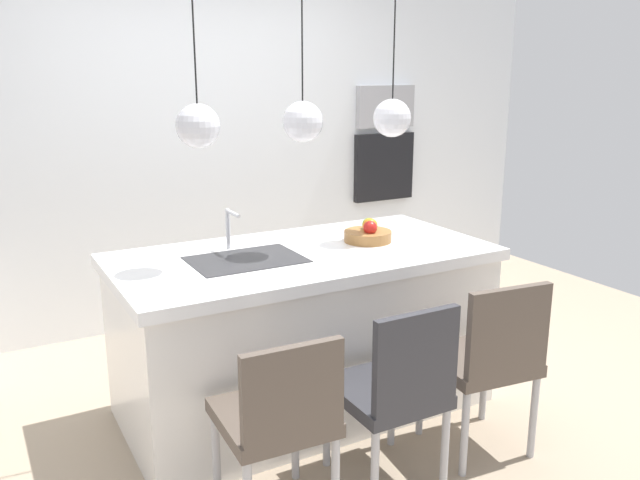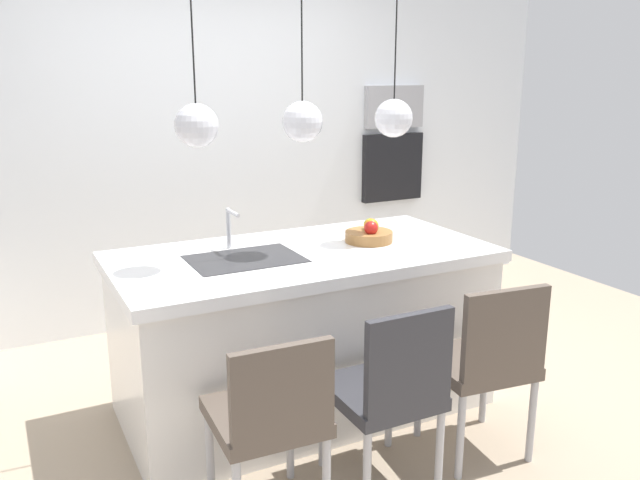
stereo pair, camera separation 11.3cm
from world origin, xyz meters
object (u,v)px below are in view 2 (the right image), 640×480
at_px(fruit_bowl, 369,233).
at_px(microwave, 393,107).
at_px(chair_far, 485,359).
at_px(chair_near, 270,415).
at_px(chair_middle, 389,388).
at_px(oven, 392,167).

relative_size(fruit_bowl, microwave, 0.49).
xyz_separation_m(fruit_bowl, chair_far, (0.13, -0.85, -0.44)).
distance_m(microwave, chair_near, 3.39).
bearing_deg(chair_middle, oven, 56.84).
relative_size(microwave, chair_middle, 0.61).
bearing_deg(chair_middle, chair_near, 179.17).
distance_m(oven, chair_near, 3.27).
height_order(microwave, oven, microwave).
bearing_deg(chair_far, chair_middle, -179.65).
height_order(fruit_bowl, chair_far, fruit_bowl).
height_order(oven, chair_middle, oven).
xyz_separation_m(fruit_bowl, chair_near, (-0.97, -0.84, -0.45)).
xyz_separation_m(oven, chair_near, (-2.14, -2.41, -0.55)).
bearing_deg(chair_near, microwave, 48.40).
relative_size(fruit_bowl, oven, 0.48).
relative_size(fruit_bowl, chair_far, 0.30).
xyz_separation_m(fruit_bowl, oven, (1.17, 1.57, 0.10)).
height_order(microwave, chair_near, microwave).
bearing_deg(microwave, oven, 0.00).
relative_size(chair_middle, chair_far, 0.98).
distance_m(chair_near, chair_far, 1.10).
bearing_deg(oven, microwave, 0.00).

